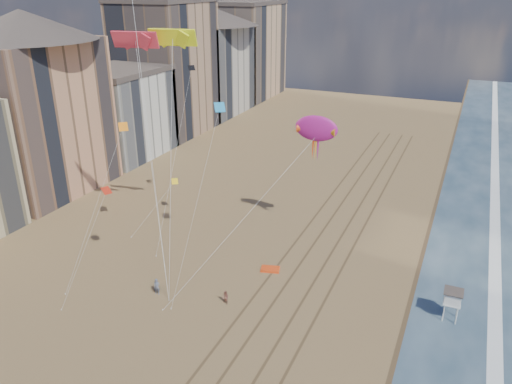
# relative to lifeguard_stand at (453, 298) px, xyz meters

# --- Properties ---
(wet_sand) EXTENTS (260.00, 260.00, 0.00)m
(wet_sand) POSITION_rel_lifeguard_stand_xyz_m (0.15, 16.16, -2.62)
(wet_sand) COLOR #42301E
(wet_sand) RESTS_ON ground
(foam) EXTENTS (260.00, 260.00, 0.00)m
(foam) POSITION_rel_lifeguard_stand_xyz_m (4.35, 16.16, -2.62)
(foam) COLOR white
(foam) RESTS_ON ground
(tracks) EXTENTS (7.68, 120.00, 0.01)m
(tracks) POSITION_rel_lifeguard_stand_xyz_m (-16.30, 6.16, -2.61)
(tracks) COLOR brown
(tracks) RESTS_ON ground
(buildings) EXTENTS (34.72, 131.35, 29.00)m
(buildings) POSITION_rel_lifeguard_stand_xyz_m (-64.58, 41.75, 10.93)
(buildings) COLOR #C6B284
(buildings) RESTS_ON ground
(lifeguard_stand) EXTENTS (1.88, 1.88, 3.40)m
(lifeguard_stand) POSITION_rel_lifeguard_stand_xyz_m (0.00, 0.00, 0.00)
(lifeguard_stand) COLOR silver
(lifeguard_stand) RESTS_ON ground
(grounded_kite) EXTENTS (2.52, 1.95, 0.25)m
(grounded_kite) POSITION_rel_lifeguard_stand_xyz_m (-20.47, 1.26, -2.49)
(grounded_kite) COLOR #F54514
(grounded_kite) RESTS_ON ground
(show_kite) EXTENTS (7.18, 11.41, 27.59)m
(show_kite) POSITION_rel_lifeguard_stand_xyz_m (-18.49, 10.92, 12.70)
(show_kite) COLOR #A91A7D
(show_kite) RESTS_ON ground
(kite_flyer_a) EXTENTS (0.79, 0.62, 1.91)m
(kite_flyer_a) POSITION_rel_lifeguard_stand_xyz_m (-30.10, -8.43, -1.66)
(kite_flyer_a) COLOR slate
(kite_flyer_a) RESTS_ON ground
(kite_flyer_b) EXTENTS (0.91, 0.81, 1.57)m
(kite_flyer_b) POSITION_rel_lifeguard_stand_xyz_m (-22.30, -6.97, -1.83)
(kite_flyer_b) COLOR #8E5648
(kite_flyer_b) RESTS_ON ground
(parafoils) EXTENTS (9.19, 8.21, 8.79)m
(parafoils) POSITION_rel_lifeguard_stand_xyz_m (-34.18, -0.65, 26.07)
(parafoils) COLOR black
(parafoils) RESTS_ON ground
(small_kites) EXTENTS (15.33, 17.46, 17.23)m
(small_kites) POSITION_rel_lifeguard_stand_xyz_m (-34.46, 1.25, 12.47)
(small_kites) COLOR black
(small_kites) RESTS_ON ground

